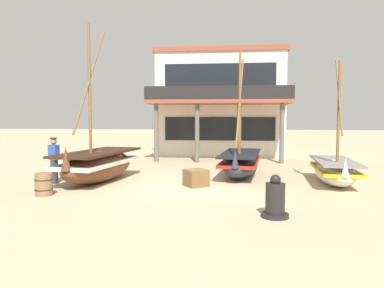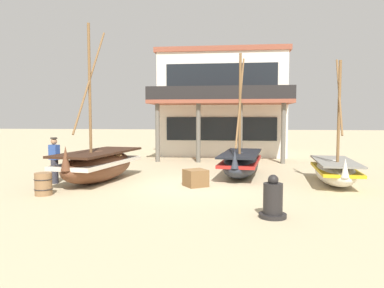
{
  "view_description": "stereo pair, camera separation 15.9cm",
  "coord_description": "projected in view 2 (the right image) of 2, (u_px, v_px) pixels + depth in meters",
  "views": [
    {
      "loc": [
        1.51,
        -12.84,
        2.41
      ],
      "look_at": [
        0.0,
        1.0,
        1.4
      ],
      "focal_mm": 34.3,
      "sensor_mm": 36.0,
      "label": 1
    },
    {
      "loc": [
        1.66,
        -12.83,
        2.41
      ],
      "look_at": [
        0.0,
        1.0,
        1.4
      ],
      "focal_mm": 34.3,
      "sensor_mm": 36.0,
      "label": 2
    }
  ],
  "objects": [
    {
      "name": "fishing_boat_near_left",
      "position": [
        241.0,
        163.0,
        15.04
      ],
      "size": [
        1.92,
        4.42,
        4.9
      ],
      "color": "#2D333D",
      "rests_on": "ground"
    },
    {
      "name": "wooden_barrel",
      "position": [
        43.0,
        184.0,
        11.35
      ],
      "size": [
        0.56,
        0.56,
        0.7
      ],
      "color": "olive",
      "rests_on": "ground"
    },
    {
      "name": "ground_plane",
      "position": [
        189.0,
        185.0,
        13.07
      ],
      "size": [
        120.0,
        120.0,
        0.0
      ],
      "primitive_type": "plane",
      "color": "tan"
    },
    {
      "name": "fishing_boat_far_right",
      "position": [
        335.0,
        171.0,
        13.22
      ],
      "size": [
        1.62,
        3.74,
        4.49
      ],
      "color": "silver",
      "rests_on": "ground"
    },
    {
      "name": "fishing_boat_centre_large",
      "position": [
        99.0,
        164.0,
        13.78
      ],
      "size": [
        2.28,
        4.49,
        5.74
      ],
      "color": "brown",
      "rests_on": "ground"
    },
    {
      "name": "harbor_building_main",
      "position": [
        223.0,
        104.0,
        24.26
      ],
      "size": [
        8.1,
        8.27,
        6.61
      ],
      "color": "silver",
      "rests_on": "ground"
    },
    {
      "name": "fisherman_by_hull",
      "position": [
        54.0,
        161.0,
        13.35
      ],
      "size": [
        0.41,
        0.33,
        1.68
      ],
      "color": "#33333D",
      "rests_on": "ground"
    },
    {
      "name": "capstan_winch",
      "position": [
        273.0,
        200.0,
        8.8
      ],
      "size": [
        0.67,
        0.67,
        1.05
      ],
      "color": "black",
      "rests_on": "ground"
    },
    {
      "name": "cargo_crate",
      "position": [
        196.0,
        178.0,
        12.83
      ],
      "size": [
        0.99,
        0.99,
        0.59
      ],
      "primitive_type": "cube",
      "rotation": [
        0.0,
        0.0,
        0.59
      ],
      "color": "brown",
      "rests_on": "ground"
    }
  ]
}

